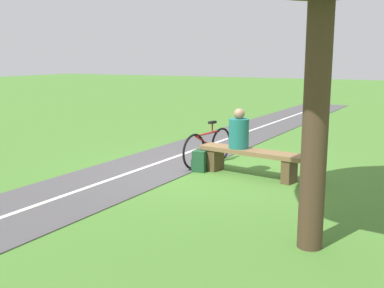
# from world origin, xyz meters

# --- Properties ---
(ground_plane) EXTENTS (80.00, 80.00, 0.00)m
(ground_plane) POSITION_xyz_m (0.00, 0.00, 0.00)
(ground_plane) COLOR #477A2D
(bench) EXTENTS (2.10, 0.70, 0.50)m
(bench) POSITION_xyz_m (-0.98, 0.08, 0.35)
(bench) COLOR brown
(bench) RESTS_ON ground_plane
(person_seated) EXTENTS (0.43, 0.43, 0.75)m
(person_seated) POSITION_xyz_m (-0.72, 0.04, 0.81)
(person_seated) COLOR #1E6B66
(person_seated) RESTS_ON bench
(bicycle) EXTENTS (0.32, 1.66, 0.89)m
(bicycle) POSITION_xyz_m (0.11, -0.37, 0.38)
(bicycle) COLOR black
(bicycle) RESTS_ON ground_plane
(backpack) EXTENTS (0.32, 0.37, 0.41)m
(backpack) POSITION_xyz_m (0.03, 0.15, 0.20)
(backpack) COLOR #1E4C2D
(backpack) RESTS_ON ground_plane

